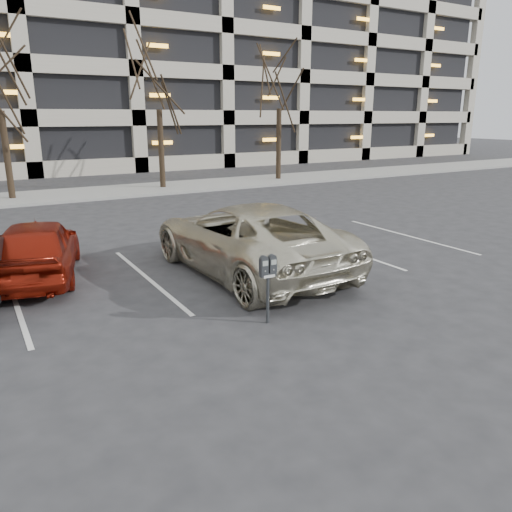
{
  "coord_description": "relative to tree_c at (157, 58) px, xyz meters",
  "views": [
    {
      "loc": [
        -4.76,
        -8.39,
        3.62
      ],
      "look_at": [
        -0.09,
        -0.4,
        1.01
      ],
      "focal_mm": 35.0,
      "sensor_mm": 36.0,
      "label": 1
    }
  ],
  "objects": [
    {
      "name": "tree_c",
      "position": [
        0.0,
        0.0,
        0.0
      ],
      "size": [
        3.83,
        3.83,
        8.71
      ],
      "color": "black",
      "rests_on": "ground"
    },
    {
      "name": "suv_silver",
      "position": [
        -3.12,
        -14.38,
        -5.46
      ],
      "size": [
        2.93,
        6.08,
        1.67
      ],
      "rotation": [
        0.0,
        0.0,
        3.17
      ],
      "color": "beige",
      "rests_on": "ground"
    },
    {
      "name": "parking_meter",
      "position": [
        -4.35,
        -17.26,
        -5.33
      ],
      "size": [
        0.32,
        0.14,
        1.25
      ],
      "rotation": [
        0.0,
        0.0,
        -0.04
      ],
      "color": "black",
      "rests_on": "ground"
    },
    {
      "name": "sidewalk",
      "position": [
        -4.0,
        0.0,
        -6.23
      ],
      "size": [
        80.0,
        4.0,
        0.12
      ],
      "primitive_type": "cube",
      "color": "gray",
      "rests_on": "ground"
    },
    {
      "name": "ground",
      "position": [
        -4.0,
        -16.0,
        -6.29
      ],
      "size": [
        140.0,
        140.0,
        0.0
      ],
      "primitive_type": "plane",
      "color": "#28282B",
      "rests_on": "ground"
    },
    {
      "name": "car_red",
      "position": [
        -7.53,
        -12.39,
        -5.59
      ],
      "size": [
        2.61,
        4.42,
        1.41
      ],
      "primitive_type": "imported",
      "rotation": [
        0.0,
        0.0,
        2.9
      ],
      "color": "maroon",
      "rests_on": "ground"
    },
    {
      "name": "tree_d",
      "position": [
        7.0,
        0.0,
        0.15
      ],
      "size": [
        3.92,
        3.92,
        8.91
      ],
      "color": "black",
      "rests_on": "ground"
    },
    {
      "name": "parking_garage",
      "position": [
        8.0,
        17.84,
        2.97
      ],
      "size": [
        52.0,
        20.0,
        19.0
      ],
      "color": "black",
      "rests_on": "ground"
    },
    {
      "name": "stall_lines",
      "position": [
        -5.4,
        -13.7,
        -6.29
      ],
      "size": [
        16.9,
        5.2,
        0.0
      ],
      "color": "silver",
      "rests_on": "ground"
    }
  ]
}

